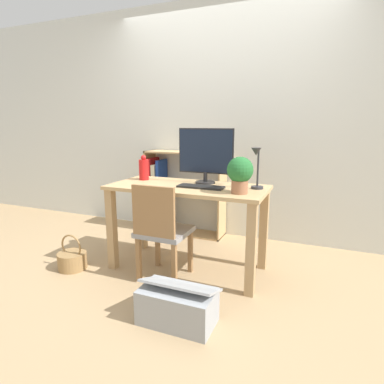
% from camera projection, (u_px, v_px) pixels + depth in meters
% --- Properties ---
extents(ground_plane, '(10.00, 10.00, 0.00)m').
position_uv_depth(ground_plane, '(188.00, 267.00, 2.92)').
color(ground_plane, tan).
extents(wall_back, '(8.00, 0.05, 2.60)m').
position_uv_depth(wall_back, '(224.00, 122.00, 3.59)').
color(wall_back, silver).
rests_on(wall_back, ground_plane).
extents(desk, '(1.36, 0.63, 0.76)m').
position_uv_depth(desk, '(188.00, 203.00, 2.80)').
color(desk, tan).
rests_on(desk, ground_plane).
extents(monitor, '(0.51, 0.18, 0.48)m').
position_uv_depth(monitor, '(206.00, 153.00, 2.82)').
color(monitor, '#232326').
rests_on(monitor, desk).
extents(keyboard, '(0.39, 0.14, 0.02)m').
position_uv_depth(keyboard, '(201.00, 187.00, 2.67)').
color(keyboard, black).
rests_on(keyboard, desk).
extents(vase, '(0.09, 0.09, 0.24)m').
position_uv_depth(vase, '(144.00, 169.00, 3.03)').
color(vase, red).
rests_on(vase, desk).
extents(desk_lamp, '(0.10, 0.19, 0.34)m').
position_uv_depth(desk_lamp, '(257.00, 164.00, 2.54)').
color(desk_lamp, '#2D2D33').
rests_on(desk_lamp, desk).
extents(potted_plant, '(0.20, 0.20, 0.28)m').
position_uv_depth(potted_plant, '(240.00, 173.00, 2.43)').
color(potted_plant, '#9E6647').
rests_on(potted_plant, desk).
extents(chair, '(0.40, 0.40, 0.82)m').
position_uv_depth(chair, '(161.00, 229.00, 2.61)').
color(chair, gray).
rests_on(chair, ground_plane).
extents(bookshelf, '(0.93, 0.28, 0.97)m').
position_uv_depth(bookshelf, '(171.00, 195.00, 3.83)').
color(bookshelf, tan).
rests_on(bookshelf, ground_plane).
extents(basket, '(0.25, 0.25, 0.32)m').
position_uv_depth(basket, '(72.00, 260.00, 2.89)').
color(basket, '#997547').
rests_on(basket, ground_plane).
extents(storage_box, '(0.50, 0.33, 0.30)m').
position_uv_depth(storage_box, '(178.00, 305.00, 2.10)').
color(storage_box, '#999EA3').
rests_on(storage_box, ground_plane).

